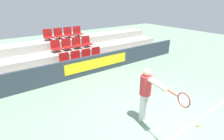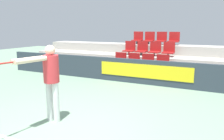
% 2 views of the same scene
% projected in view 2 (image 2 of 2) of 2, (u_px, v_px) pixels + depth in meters
% --- Properties ---
extents(ground_plane, '(30.00, 30.00, 0.00)m').
position_uv_depth(ground_plane, '(55.00, 133.00, 4.09)').
color(ground_plane, gray).
extents(barrier_wall, '(11.36, 0.14, 0.86)m').
position_uv_depth(barrier_wall, '(133.00, 71.00, 7.71)').
color(barrier_wall, '#2D3842').
rests_on(barrier_wall, ground).
extents(bleacher_tier_front, '(10.96, 1.05, 0.39)m').
position_uv_depth(bleacher_tier_front, '(139.00, 74.00, 8.30)').
color(bleacher_tier_front, '#ADA89E').
rests_on(bleacher_tier_front, ground).
extents(bleacher_tier_middle, '(10.96, 1.05, 0.79)m').
position_uv_depth(bleacher_tier_middle, '(147.00, 65.00, 9.19)').
color(bleacher_tier_middle, '#ADA89E').
rests_on(bleacher_tier_middle, ground).
extents(bleacher_tier_back, '(10.96, 1.05, 1.18)m').
position_uv_depth(bleacher_tier_back, '(154.00, 57.00, 10.08)').
color(bleacher_tier_back, '#ADA89E').
rests_on(bleacher_tier_back, ground).
extents(stadium_chair_0, '(0.46, 0.40, 0.58)m').
position_uv_depth(stadium_chair_0, '(120.00, 61.00, 8.69)').
color(stadium_chair_0, '#333333').
rests_on(stadium_chair_0, bleacher_tier_front).
extents(stadium_chair_1, '(0.46, 0.40, 0.58)m').
position_uv_depth(stadium_chair_1, '(133.00, 62.00, 8.45)').
color(stadium_chair_1, '#333333').
rests_on(stadium_chair_1, bleacher_tier_front).
extents(stadium_chair_2, '(0.46, 0.40, 0.58)m').
position_uv_depth(stadium_chair_2, '(147.00, 63.00, 8.21)').
color(stadium_chair_2, '#333333').
rests_on(stadium_chair_2, bleacher_tier_front).
extents(stadium_chair_3, '(0.46, 0.40, 0.58)m').
position_uv_depth(stadium_chair_3, '(162.00, 64.00, 7.97)').
color(stadium_chair_3, '#333333').
rests_on(stadium_chair_3, bleacher_tier_front).
extents(stadium_chair_4, '(0.46, 0.40, 0.58)m').
position_uv_depth(stadium_chair_4, '(129.00, 49.00, 9.54)').
color(stadium_chair_4, '#333333').
rests_on(stadium_chair_4, bleacher_tier_middle).
extents(stadium_chair_5, '(0.46, 0.40, 0.58)m').
position_uv_depth(stadium_chair_5, '(142.00, 49.00, 9.30)').
color(stadium_chair_5, '#333333').
rests_on(stadium_chair_5, bleacher_tier_middle).
extents(stadium_chair_6, '(0.46, 0.40, 0.58)m').
position_uv_depth(stadium_chair_6, '(155.00, 50.00, 9.06)').
color(stadium_chair_6, '#333333').
rests_on(stadium_chair_6, bleacher_tier_middle).
extents(stadium_chair_7, '(0.46, 0.40, 0.58)m').
position_uv_depth(stadium_chair_7, '(169.00, 50.00, 8.82)').
color(stadium_chair_7, '#333333').
rests_on(stadium_chair_7, bleacher_tier_middle).
extents(stadium_chair_8, '(0.46, 0.40, 0.58)m').
position_uv_depth(stadium_chair_8, '(138.00, 39.00, 10.40)').
color(stadium_chair_8, '#333333').
rests_on(stadium_chair_8, bleacher_tier_back).
extents(stadium_chair_9, '(0.46, 0.40, 0.58)m').
position_uv_depth(stadium_chair_9, '(149.00, 39.00, 10.16)').
color(stadium_chair_9, '#333333').
rests_on(stadium_chair_9, bleacher_tier_back).
extents(stadium_chair_10, '(0.46, 0.40, 0.58)m').
position_uv_depth(stadium_chair_10, '(161.00, 39.00, 9.92)').
color(stadium_chair_10, '#333333').
rests_on(stadium_chair_10, bleacher_tier_back).
extents(stadium_chair_11, '(0.46, 0.40, 0.58)m').
position_uv_depth(stadium_chair_11, '(174.00, 39.00, 9.68)').
color(stadium_chair_11, '#333333').
rests_on(stadium_chair_11, bleacher_tier_back).
extents(tennis_player, '(0.41, 1.55, 1.60)m').
position_uv_depth(tennis_player, '(48.00, 76.00, 4.36)').
color(tennis_player, silver).
rests_on(tennis_player, ground).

